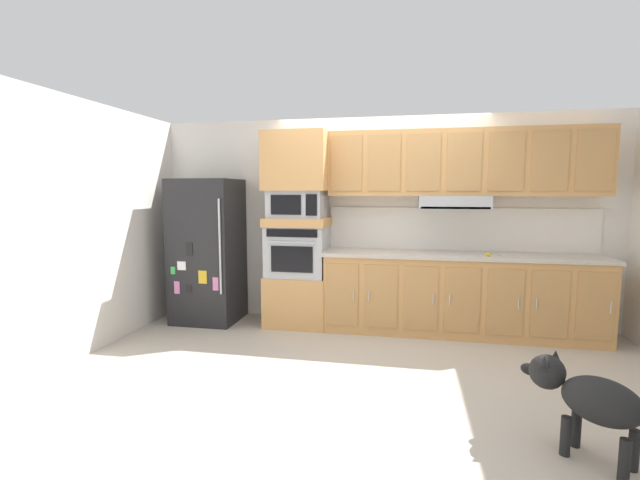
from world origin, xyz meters
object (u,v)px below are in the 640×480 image
dog (587,397)px  refrigerator (208,251)px  screwdriver (489,255)px  built_in_oven (298,251)px  microwave (298,204)px

dog → refrigerator: bearing=7.9°
dog → screwdriver: bearing=-44.1°
refrigerator → built_in_oven: refrigerator is taller
microwave → screwdriver: 2.23m
screwdriver → dog: screwdriver is taller
microwave → built_in_oven: bearing=179.2°
screwdriver → dog: 2.24m
refrigerator → built_in_oven: size_ratio=2.51×
refrigerator → built_in_oven: bearing=3.4°
refrigerator → dog: 4.19m
refrigerator → dog: size_ratio=2.53×
microwave → screwdriver: (2.16, -0.14, -0.53)m
refrigerator → dog: (3.52, -2.23, -0.50)m
screwdriver → built_in_oven: bearing=176.4°
refrigerator → microwave: bearing=3.4°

